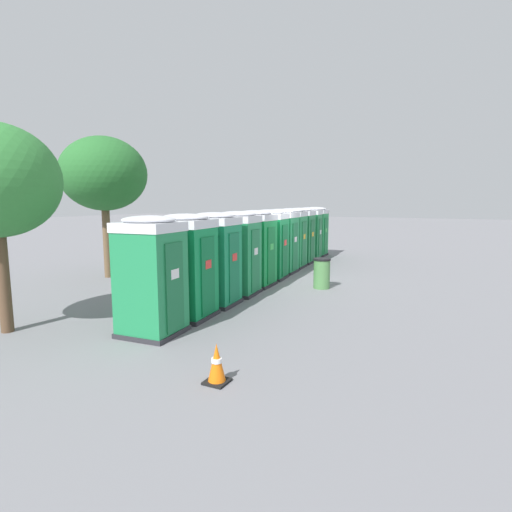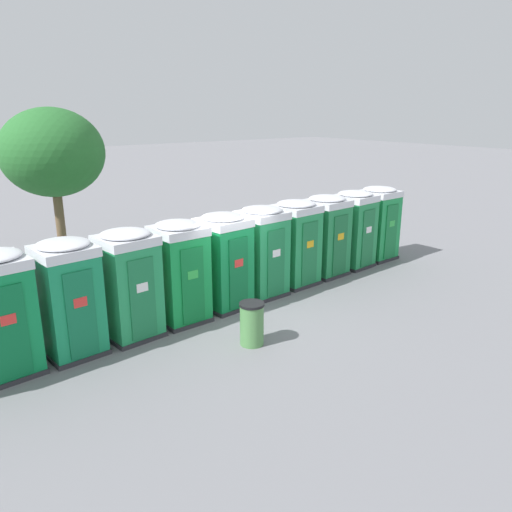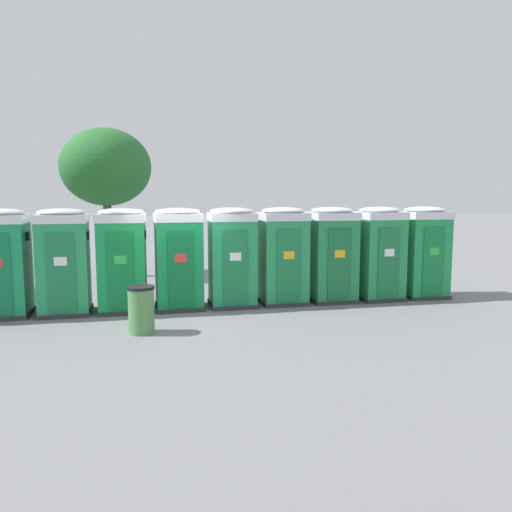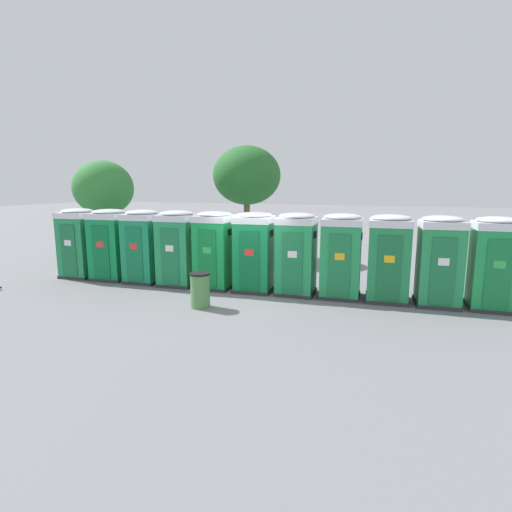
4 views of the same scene
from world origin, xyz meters
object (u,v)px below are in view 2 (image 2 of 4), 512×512
at_px(portapotty_7, 295,243).
at_px(portapotty_9, 354,229).
at_px(street_tree_0, 52,153).
at_px(portapotty_10, 378,223).
at_px(portapotty_2, 69,298).
at_px(portapotty_4, 180,271).
at_px(portapotty_6, 262,251).
at_px(portapotty_3, 129,284).
at_px(trash_can, 252,324).
at_px(portapotty_8, 326,235).
at_px(portapotty_5, 224,261).

relative_size(portapotty_7, portapotty_9, 1.00).
height_order(portapotty_7, street_tree_0, street_tree_0).
distance_m(portapotty_7, portapotty_10, 4.08).
xyz_separation_m(portapotty_2, portapotty_4, (2.72, 0.13, -0.00)).
bearing_deg(portapotty_6, portapotty_9, 3.95).
bearing_deg(portapotty_3, portapotty_4, 3.50).
distance_m(street_tree_0, trash_can, 8.60).
xyz_separation_m(portapotty_8, trash_can, (-4.83, -2.55, -0.78)).
relative_size(portapotty_2, portapotty_10, 1.00).
distance_m(portapotty_4, street_tree_0, 6.26).
distance_m(portapotty_4, portapotty_9, 6.80).
bearing_deg(portapotty_5, portapotty_2, -176.82).
relative_size(portapotty_4, trash_can, 2.57).
bearing_deg(portapotty_8, trash_can, -152.14).
distance_m(portapotty_4, portapotty_8, 5.44).
bearing_deg(portapotty_9, portapotty_8, -177.03).
distance_m(portapotty_5, trash_can, 2.48).
relative_size(portapotty_2, portapotty_8, 1.00).
distance_m(portapotty_3, trash_can, 2.94).
height_order(portapotty_2, portapotty_8, same).
xyz_separation_m(portapotty_3, portapotty_5, (2.71, 0.18, 0.00)).
height_order(portapotty_4, trash_can, portapotty_4).
xyz_separation_m(portapotty_7, portapotty_10, (4.07, 0.27, 0.00)).
distance_m(portapotty_8, trash_can, 5.52).
height_order(portapotty_3, portapotty_4, same).
distance_m(portapotty_5, portapotty_8, 4.08).
bearing_deg(portapotty_6, portapotty_7, 5.29).
height_order(portapotty_10, street_tree_0, street_tree_0).
bearing_deg(portapotty_10, portapotty_3, -175.86).
height_order(portapotty_3, portapotty_5, same).
height_order(portapotty_4, portapotty_9, same).
bearing_deg(street_tree_0, portapotty_9, -32.96).
height_order(portapotty_6, portapotty_8, same).
xyz_separation_m(portapotty_3, portapotty_9, (8.14, 0.58, 0.00)).
bearing_deg(trash_can, portapotty_7, 35.41).
distance_m(portapotty_9, street_tree_0, 9.76).
relative_size(portapotty_4, portapotty_8, 1.00).
bearing_deg(portapotty_8, portapotty_3, -175.74).
xyz_separation_m(portapotty_7, portapotty_8, (1.36, 0.08, -0.00)).
distance_m(portapotty_4, portapotty_10, 8.16).
distance_m(portapotty_5, portapotty_6, 1.36).
bearing_deg(trash_can, portapotty_10, 19.93).
relative_size(portapotty_3, portapotty_10, 1.00).
xyz_separation_m(portapotty_4, street_tree_0, (-1.12, 5.62, 2.52)).
height_order(portapotty_5, street_tree_0, street_tree_0).
bearing_deg(portapotty_7, portapotty_9, 3.27).
bearing_deg(portapotty_3, portapotty_10, 4.14).
distance_m(portapotty_6, street_tree_0, 7.09).
relative_size(portapotty_6, street_tree_0, 0.49).
bearing_deg(trash_can, portapotty_2, 148.91).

